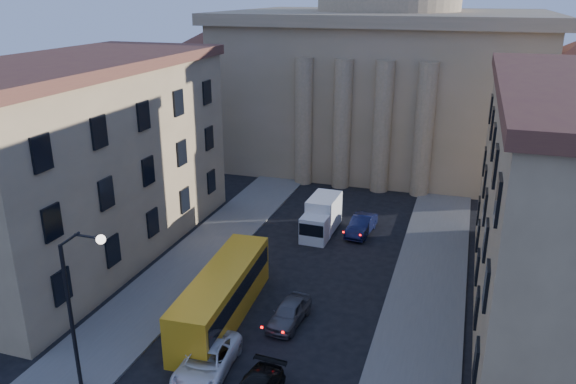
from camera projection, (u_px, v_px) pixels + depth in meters
name	position (u px, v px, depth m)	size (l,w,h in m)	color
sidewalk_left	(163.00, 290.00, 37.93)	(5.00, 60.00, 0.15)	#5E5C56
sidewalk_right	(419.00, 334.00, 32.97)	(5.00, 60.00, 0.15)	#5E5C56
church	(385.00, 57.00, 65.01)	(68.02, 28.76, 36.60)	#8D7B56
building_left	(82.00, 159.00, 41.51)	(11.60, 26.60, 14.70)	tan
street_lamp	(77.00, 298.00, 26.77)	(2.62, 0.44, 8.83)	black
car_left_mid	(207.00, 361.00, 29.49)	(2.48, 5.39, 1.50)	white
car_right_far	(289.00, 312.00, 34.04)	(1.69, 4.19, 1.43)	#4E4E53
car_right_distant	(361.00, 225.00, 46.64)	(1.60, 4.58, 1.51)	black
city_bus	(222.00, 294.00, 34.22)	(3.23, 11.32, 3.15)	gold
box_truck	(321.00, 217.00, 46.52)	(2.29, 5.51, 2.99)	white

